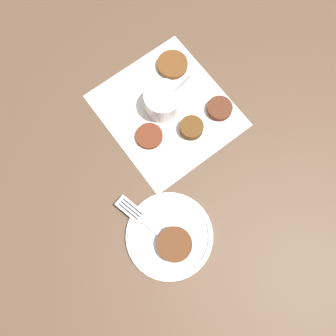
{
  "coord_description": "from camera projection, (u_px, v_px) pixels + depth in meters",
  "views": [
    {
      "loc": [
        -0.29,
        0.18,
        0.74
      ],
      "look_at": [
        -0.14,
        0.06,
        0.02
      ],
      "focal_mm": 35.0,
      "sensor_mm": 36.0,
      "label": 1
    }
  ],
  "objects": [
    {
      "name": "fritter_0",
      "position": [
        149.0,
        136.0,
        0.78
      ],
      "size": [
        0.06,
        0.06,
        0.01
      ],
      "color": "#592818",
      "rests_on": "napkin"
    },
    {
      "name": "fritter_3",
      "position": [
        172.0,
        64.0,
        0.83
      ],
      "size": [
        0.08,
        0.08,
        0.01
      ],
      "color": "#5B3418",
      "rests_on": "napkin"
    },
    {
      "name": "fritter_2",
      "position": [
        220.0,
        108.0,
        0.79
      ],
      "size": [
        0.06,
        0.06,
        0.02
      ],
      "color": "#4C2719",
      "rests_on": "napkin"
    },
    {
      "name": "serving_plate",
      "position": [
        169.0,
        236.0,
        0.72
      ],
      "size": [
        0.19,
        0.19,
        0.02
      ],
      "color": "silver",
      "rests_on": "ground_plane"
    },
    {
      "name": "fritter_1",
      "position": [
        191.0,
        128.0,
        0.78
      ],
      "size": [
        0.06,
        0.06,
        0.02
      ],
      "color": "#4F3115",
      "rests_on": "napkin"
    },
    {
      "name": "fork",
      "position": [
        143.0,
        219.0,
        0.72
      ],
      "size": [
        0.18,
        0.06,
        0.0
      ],
      "color": "silver",
      "rests_on": "serving_plate"
    },
    {
      "name": "sauce_bowl",
      "position": [
        163.0,
        102.0,
        0.78
      ],
      "size": [
        0.1,
        0.11,
        0.11
      ],
      "color": "silver",
      "rests_on": "napkin"
    },
    {
      "name": "napkin",
      "position": [
        167.0,
        110.0,
        0.8
      ],
      "size": [
        0.31,
        0.29,
        0.0
      ],
      "color": "silver",
      "rests_on": "ground_plane"
    },
    {
      "name": "fritter_on_plate",
      "position": [
        175.0,
        244.0,
        0.7
      ],
      "size": [
        0.08,
        0.08,
        0.02
      ],
      "color": "#512D19",
      "rests_on": "serving_plate"
    },
    {
      "name": "ground_plane",
      "position": [
        152.0,
        110.0,
        0.81
      ],
      "size": [
        4.0,
        4.0,
        0.0
      ],
      "primitive_type": "plane",
      "color": "#4C3828"
    }
  ]
}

